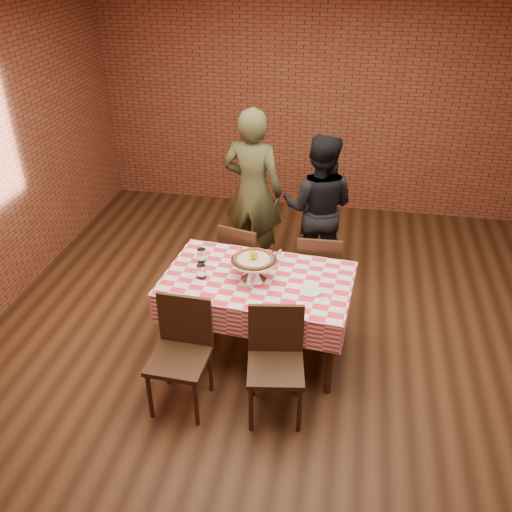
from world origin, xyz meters
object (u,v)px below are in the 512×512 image
(chair_far_left, at_px, (245,260))
(condiment_caddy, at_px, (274,255))
(pizza, at_px, (254,260))
(diner_black, at_px, (318,208))
(diner_olive, at_px, (253,191))
(water_glass_right, at_px, (202,255))
(pizza_stand, at_px, (254,269))
(water_glass_left, at_px, (201,271))
(chair_far_right, at_px, (318,271))
(chair_near_left, at_px, (179,359))
(table, at_px, (258,314))
(chair_near_right, at_px, (276,369))

(chair_far_left, bearing_deg, condiment_caddy, 140.41)
(pizza, relative_size, diner_black, 0.22)
(diner_olive, bearing_deg, water_glass_right, 88.92)
(chair_far_left, distance_m, diner_olive, 0.80)
(pizza_stand, distance_m, water_glass_left, 0.44)
(pizza_stand, distance_m, pizza, 0.09)
(chair_far_left, distance_m, chair_far_right, 0.73)
(chair_near_left, bearing_deg, condiment_caddy, 63.71)
(table, height_order, pizza, pizza)
(chair_near_left, bearing_deg, chair_far_left, 84.54)
(pizza_stand, height_order, pizza, pizza)
(pizza_stand, bearing_deg, chair_far_left, 106.68)
(water_glass_right, relative_size, condiment_caddy, 0.88)
(chair_near_right, relative_size, chair_far_right, 1.01)
(water_glass_right, distance_m, chair_far_right, 1.19)
(pizza, relative_size, condiment_caddy, 2.47)
(condiment_caddy, bearing_deg, water_glass_right, -153.16)
(table, bearing_deg, pizza, -173.51)
(water_glass_left, distance_m, diner_olive, 1.51)
(pizza, height_order, chair_far_left, pizza)
(chair_far_right, relative_size, diner_olive, 0.50)
(table, xyz_separation_m, water_glass_left, (-0.46, -0.08, 0.44))
(pizza_stand, xyz_separation_m, diner_black, (0.42, 1.35, -0.05))
(water_glass_left, bearing_deg, condiment_caddy, 32.38)
(pizza_stand, relative_size, pizza, 1.14)
(table, relative_size, pizza, 4.54)
(water_glass_left, xyz_separation_m, chair_far_right, (0.93, 0.78, -0.38))
(chair_far_right, relative_size, diner_black, 0.56)
(diner_black, bearing_deg, chair_near_left, 73.25)
(table, height_order, diner_olive, diner_olive)
(chair_far_left, xyz_separation_m, diner_olive, (-0.05, 0.65, 0.46))
(water_glass_left, xyz_separation_m, chair_near_right, (0.73, -0.65, -0.37))
(water_glass_right, height_order, chair_near_left, chair_near_left)
(water_glass_left, xyz_separation_m, water_glass_right, (-0.07, 0.25, 0.00))
(water_glass_right, xyz_separation_m, diner_black, (0.92, 1.18, -0.03))
(pizza, height_order, water_glass_right, pizza)
(condiment_caddy, xyz_separation_m, diner_black, (0.29, 1.08, -0.04))
(chair_near_left, bearing_deg, water_glass_right, 95.85)
(chair_near_left, distance_m, diner_black, 2.32)
(chair_near_left, distance_m, chair_far_right, 1.74)
(table, relative_size, water_glass_right, 12.75)
(chair_far_left, relative_size, diner_black, 0.55)
(chair_near_left, xyz_separation_m, diner_black, (0.86, 2.12, 0.33))
(pizza, height_order, diner_black, diner_black)
(pizza_stand, height_order, chair_near_right, pizza_stand)
(pizza_stand, xyz_separation_m, water_glass_left, (-0.43, -0.08, -0.03))
(table, xyz_separation_m, diner_olive, (-0.31, 1.42, 0.52))
(water_glass_left, height_order, chair_near_left, chair_near_left)
(pizza_stand, xyz_separation_m, condiment_caddy, (0.13, 0.28, -0.02))
(water_glass_left, height_order, chair_far_left, water_glass_left)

